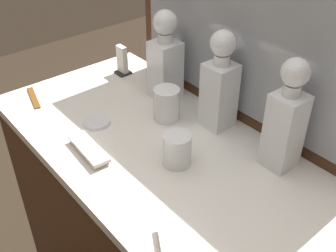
{
  "coord_description": "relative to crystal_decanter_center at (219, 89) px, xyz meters",
  "views": [
    {
      "loc": [
        0.71,
        -0.59,
        1.67
      ],
      "look_at": [
        0.0,
        0.0,
        1.02
      ],
      "focal_mm": 43.88,
      "sensor_mm": 36.0,
      "label": 1
    }
  ],
  "objects": [
    {
      "name": "dresser_mirror",
      "position": [
        0.0,
        0.08,
        0.21
      ],
      "size": [
        0.89,
        0.03,
        0.67
      ],
      "color": "#472816",
      "rests_on": "dresser"
    },
    {
      "name": "crystal_decanter_far_right",
      "position": [
        0.24,
        -0.01,
        0.0
      ],
      "size": [
        0.08,
        0.08,
        0.31
      ],
      "color": "white",
      "rests_on": "dresser"
    },
    {
      "name": "silver_brush_far_left",
      "position": [
        -0.12,
        -0.38,
        -0.11
      ],
      "size": [
        0.17,
        0.06,
        0.02
      ],
      "color": "#B7A88C",
      "rests_on": "dresser"
    },
    {
      "name": "tortoiseshell_comb",
      "position": [
        -0.51,
        -0.37,
        -0.12
      ],
      "size": [
        0.15,
        0.05,
        0.01
      ],
      "color": "brown",
      "rests_on": "dresser"
    },
    {
      "name": "crystal_decanter_left",
      "position": [
        -0.23,
        -0.01,
        -0.0
      ],
      "size": [
        0.09,
        0.09,
        0.3
      ],
      "color": "white",
      "rests_on": "dresser"
    },
    {
      "name": "crystal_tumbler_rear",
      "position": [
        -0.12,
        -0.1,
        -0.08
      ],
      "size": [
        0.08,
        0.08,
        0.11
      ],
      "color": "white",
      "rests_on": "dresser"
    },
    {
      "name": "crystal_decanter_center",
      "position": [
        0.0,
        0.0,
        0.0
      ],
      "size": [
        0.08,
        0.08,
        0.31
      ],
      "color": "white",
      "rests_on": "dresser"
    },
    {
      "name": "napkin_holder",
      "position": [
        -0.46,
        -0.03,
        -0.08
      ],
      "size": [
        0.05,
        0.05,
        0.11
      ],
      "color": "black",
      "rests_on": "dresser"
    },
    {
      "name": "silver_brush_center",
      "position": [
        0.29,
        -0.42,
        -0.11
      ],
      "size": [
        0.15,
        0.12,
        0.02
      ],
      "color": "#B7A88C",
      "rests_on": "dresser"
    },
    {
      "name": "crystal_tumbler_left",
      "position": [
        0.07,
        -0.22,
        -0.08
      ],
      "size": [
        0.08,
        0.08,
        0.09
      ],
      "color": "white",
      "rests_on": "dresser"
    },
    {
      "name": "porcelain_dish",
      "position": [
        -0.24,
        -0.29,
        -0.12
      ],
      "size": [
        0.08,
        0.08,
        0.01
      ],
      "color": "silver",
      "rests_on": "dresser"
    }
  ]
}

